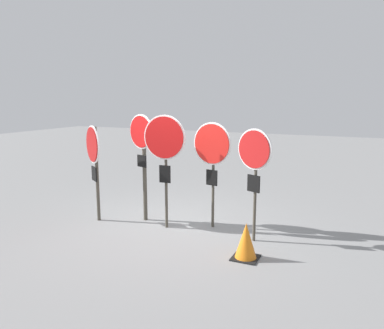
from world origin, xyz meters
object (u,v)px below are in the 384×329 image
stop_sign_2 (165,145)px  traffic_cone_0 (246,241)px  stop_sign_3 (212,151)px  stop_sign_1 (142,148)px  stop_sign_4 (254,159)px  stop_sign_0 (94,154)px

stop_sign_2 → traffic_cone_0: bearing=-24.3°
stop_sign_2 → stop_sign_3: size_ratio=1.07×
stop_sign_1 → stop_sign_4: (2.37, -0.18, -0.02)m
stop_sign_2 → stop_sign_4: size_ratio=1.10×
stop_sign_2 → stop_sign_4: 1.74m
stop_sign_0 → stop_sign_1: stop_sign_1 is taller
stop_sign_0 → stop_sign_4: bearing=38.1°
stop_sign_0 → stop_sign_2: bearing=41.3°
stop_sign_1 → stop_sign_4: bearing=14.7°
stop_sign_0 → traffic_cone_0: (3.37, -0.50, -1.12)m
stop_sign_0 → stop_sign_1: (0.89, 0.43, 0.10)m
stop_sign_0 → stop_sign_2: size_ratio=0.89×
stop_sign_4 → stop_sign_0: bearing=-153.0°
stop_sign_3 → stop_sign_0: bearing=-155.7°
stop_sign_1 → stop_sign_4: stop_sign_1 is taller
stop_sign_0 → stop_sign_3: stop_sign_3 is taller
stop_sign_1 → traffic_cone_0: (2.48, -0.93, -1.23)m
stop_sign_2 → traffic_cone_0: 2.39m
stop_sign_2 → stop_sign_3: bearing=23.4°
stop_sign_0 → stop_sign_4: size_ratio=0.98×
stop_sign_1 → stop_sign_3: size_ratio=1.06×
stop_sign_4 → stop_sign_3: bearing=-178.6°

